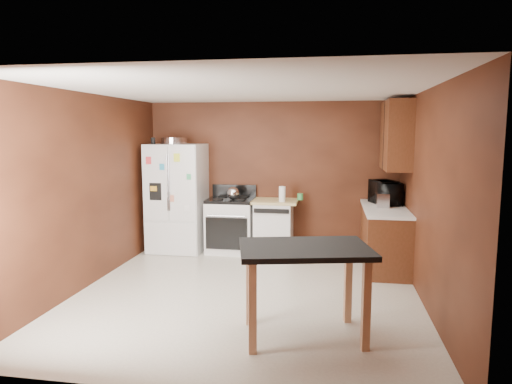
% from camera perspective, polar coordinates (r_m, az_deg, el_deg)
% --- Properties ---
extents(floor, '(4.50, 4.50, 0.00)m').
position_cam_1_polar(floor, '(5.84, -1.11, -12.52)').
color(floor, beige).
rests_on(floor, ground).
extents(ceiling, '(4.50, 4.50, 0.00)m').
position_cam_1_polar(ceiling, '(5.51, -1.18, 12.70)').
color(ceiling, white).
rests_on(ceiling, ground).
extents(wall_back, '(4.20, 0.00, 4.20)m').
position_cam_1_polar(wall_back, '(7.74, 1.96, 1.97)').
color(wall_back, '#562916').
rests_on(wall_back, ground).
extents(wall_front, '(4.20, 0.00, 4.20)m').
position_cam_1_polar(wall_front, '(3.39, -8.28, -5.44)').
color(wall_front, '#562916').
rests_on(wall_front, ground).
extents(wall_left, '(0.00, 4.50, 4.50)m').
position_cam_1_polar(wall_left, '(6.28, -20.34, 0.17)').
color(wall_left, '#562916').
rests_on(wall_left, ground).
extents(wall_right, '(0.00, 4.50, 4.50)m').
position_cam_1_polar(wall_right, '(5.55, 20.69, -0.77)').
color(wall_right, '#562916').
rests_on(wall_right, ground).
extents(roasting_pan, '(0.43, 0.43, 0.11)m').
position_cam_1_polar(roasting_pan, '(7.76, -10.22, 6.33)').
color(roasting_pan, silver).
rests_on(roasting_pan, refrigerator).
extents(pen_cup, '(0.07, 0.07, 0.11)m').
position_cam_1_polar(pen_cup, '(7.69, -12.75, 6.25)').
color(pen_cup, black).
rests_on(pen_cup, refrigerator).
extents(kettle, '(0.20, 0.20, 0.20)m').
position_cam_1_polar(kettle, '(7.48, -2.89, -0.16)').
color(kettle, silver).
rests_on(kettle, gas_range).
extents(paper_towel, '(0.13, 0.13, 0.25)m').
position_cam_1_polar(paper_towel, '(7.31, 3.29, -0.25)').
color(paper_towel, white).
rests_on(paper_towel, dishwasher).
extents(green_canister, '(0.11, 0.11, 0.11)m').
position_cam_1_polar(green_canister, '(7.52, 5.55, -0.59)').
color(green_canister, '#389248').
rests_on(green_canister, dishwasher).
extents(toaster, '(0.19, 0.29, 0.21)m').
position_cam_1_polar(toaster, '(6.99, 15.57, -0.95)').
color(toaster, silver).
rests_on(toaster, right_cabinets).
extents(microwave, '(0.57, 0.68, 0.32)m').
position_cam_1_polar(microwave, '(7.28, 15.86, -0.18)').
color(microwave, black).
rests_on(microwave, right_cabinets).
extents(refrigerator, '(0.90, 0.80, 1.80)m').
position_cam_1_polar(refrigerator, '(7.78, -9.83, -0.71)').
color(refrigerator, white).
rests_on(refrigerator, ground).
extents(gas_range, '(0.76, 0.68, 1.10)m').
position_cam_1_polar(gas_range, '(7.66, -3.15, -4.07)').
color(gas_range, white).
rests_on(gas_range, ground).
extents(dishwasher, '(0.78, 0.63, 0.89)m').
position_cam_1_polar(dishwasher, '(7.56, 2.23, -4.29)').
color(dishwasher, white).
rests_on(dishwasher, ground).
extents(right_cabinets, '(0.63, 1.58, 2.45)m').
position_cam_1_polar(right_cabinets, '(7.01, 16.16, -1.76)').
color(right_cabinets, '#5D2C19').
rests_on(right_cabinets, ground).
extents(island, '(1.40, 1.08, 0.91)m').
position_cam_1_polar(island, '(4.48, 6.09, -8.50)').
color(island, black).
rests_on(island, ground).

